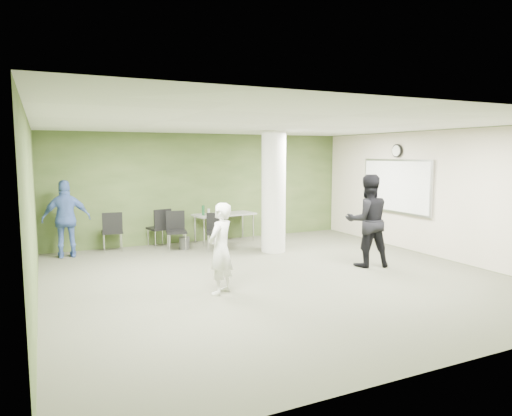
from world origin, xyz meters
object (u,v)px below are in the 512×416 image
woman_white (221,249)px  chair_back_left (112,229)px  man_blue (66,219)px  folding_table (224,216)px  man_black (367,221)px

woman_white → chair_back_left: bearing=-112.6°
chair_back_left → man_blue: man_blue is taller
chair_back_left → man_blue: 1.04m
folding_table → chair_back_left: (-2.77, 0.02, -0.15)m
folding_table → man_black: 4.00m
folding_table → chair_back_left: size_ratio=1.75×
folding_table → man_black: size_ratio=0.88×
folding_table → woman_white: (-1.63, -4.08, 0.05)m
man_black → man_blue: size_ratio=1.09×
chair_back_left → folding_table: bearing=-176.1°
folding_table → man_black: man_black is taller
woman_white → man_black: 3.38m
man_black → woman_white: bearing=24.8°
man_black → man_blue: bearing=-15.5°
woman_white → man_blue: man_blue is taller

